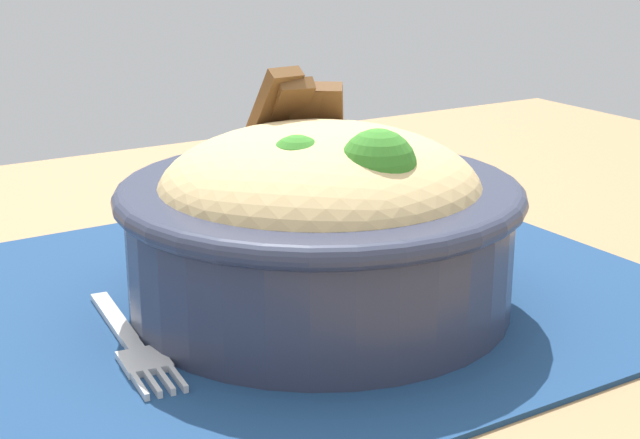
{
  "coord_description": "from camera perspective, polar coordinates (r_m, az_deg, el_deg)",
  "views": [
    {
      "loc": [
        0.26,
        0.46,
        0.93
      ],
      "look_at": [
        -0.0,
        0.03,
        0.77
      ],
      "focal_mm": 54.94,
      "sensor_mm": 36.0,
      "label": 1
    }
  ],
  "objects": [
    {
      "name": "placemat",
      "position": [
        0.55,
        -3.6,
        -4.78
      ],
      "size": [
        0.46,
        0.36,
        0.0
      ],
      "primitive_type": "cube",
      "rotation": [
        0.0,
        0.0,
        0.01
      ],
      "color": "navy",
      "rests_on": "table"
    },
    {
      "name": "table",
      "position": [
        0.6,
        -1.63,
        -11.32
      ],
      "size": [
        1.13,
        0.79,
        0.72
      ],
      "color": "#99754C",
      "rests_on": "ground_plane"
    },
    {
      "name": "bowl",
      "position": [
        0.53,
        0.02,
        0.05
      ],
      "size": [
        0.23,
        0.23,
        0.13
      ],
      "color": "#2D3347",
      "rests_on": "placemat"
    },
    {
      "name": "fork",
      "position": [
        0.5,
        -10.87,
        -7.15
      ],
      "size": [
        0.03,
        0.13,
        0.0
      ],
      "color": "silver",
      "rests_on": "placemat"
    }
  ]
}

